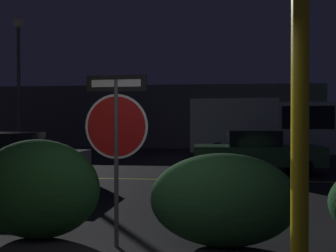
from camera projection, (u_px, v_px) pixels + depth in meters
name	position (u px, v px, depth m)	size (l,w,h in m)	color
road_center_stripe	(177.00, 180.00, 11.08)	(32.30, 0.12, 0.01)	gold
stop_sign	(116.00, 127.00, 5.13)	(0.89, 0.07, 2.36)	#4C4C51
yellow_pole_right	(300.00, 174.00, 2.81)	(0.13, 0.13, 2.65)	yellow
hedge_bush_1	(38.00, 189.00, 5.51)	(1.87, 0.98, 1.46)	#1E4C23
hedge_bush_2	(223.00, 200.00, 5.14)	(2.03, 0.91, 1.29)	#285B2D
passing_car_2	(256.00, 152.00, 12.51)	(4.29, 1.91, 1.43)	#335B38
delivery_truck	(263.00, 126.00, 16.59)	(6.13, 2.82, 2.72)	silver
street_lamp	(19.00, 60.00, 17.80)	(0.52, 0.52, 6.73)	#4C4C51
building_backdrop	(155.00, 117.00, 25.81)	(21.84, 3.58, 4.09)	#4C4C56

